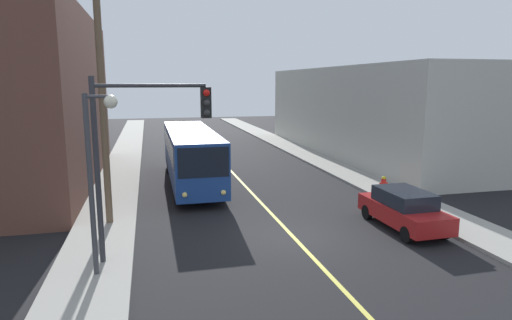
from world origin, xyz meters
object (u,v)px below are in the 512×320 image
at_px(utility_pole_near, 100,68).
at_px(traffic_signal_left_corner, 146,135).
at_px(city_bus, 191,154).
at_px(parked_car_red, 404,209).
at_px(street_lamp_left, 97,158).
at_px(fire_hydrant, 384,183).

bearing_deg(utility_pole_near, traffic_signal_left_corner, -68.75).
height_order(city_bus, parked_car_red, city_bus).
distance_m(utility_pole_near, street_lamp_left, 5.88).
distance_m(city_bus, fire_hydrant, 11.04).
bearing_deg(street_lamp_left, city_bus, 72.33).
height_order(city_bus, fire_hydrant, city_bus).
relative_size(traffic_signal_left_corner, street_lamp_left, 1.09).
height_order(parked_car_red, street_lamp_left, street_lamp_left).
relative_size(city_bus, utility_pole_near, 1.04).
bearing_deg(fire_hydrant, traffic_signal_left_corner, -152.88).
xyz_separation_m(utility_pole_near, traffic_signal_left_corner, (1.66, -4.26, -2.20)).
distance_m(parked_car_red, street_lamp_left, 12.06).
xyz_separation_m(city_bus, parked_car_red, (7.69, -10.19, -0.98)).
xyz_separation_m(parked_car_red, traffic_signal_left_corner, (-10.13, -1.00, 3.46)).
distance_m(city_bus, parked_car_red, 12.80).
height_order(parked_car_red, traffic_signal_left_corner, traffic_signal_left_corner).
relative_size(city_bus, parked_car_red, 2.75).
relative_size(city_bus, street_lamp_left, 2.21).
distance_m(city_bus, traffic_signal_left_corner, 11.72).
distance_m(traffic_signal_left_corner, street_lamp_left, 1.78).
bearing_deg(street_lamp_left, parked_car_red, 9.46).
distance_m(utility_pole_near, fire_hydrant, 15.26).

